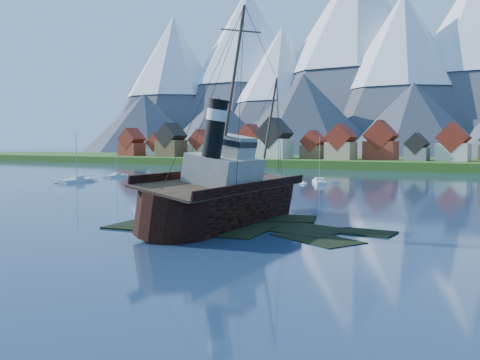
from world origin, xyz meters
The scene contains 9 objects.
ground centered at (0.00, 0.00, 0.00)m, with size 1400.00×1400.00×0.00m, color #1C314E.
shoal centered at (1.78, 2.15, -0.35)m, with size 31.71×21.24×1.14m.
shore_bank centered at (0.00, 170.00, 0.00)m, with size 600.00×80.00×3.20m, color #214915.
seawall centered at (0.00, 132.00, 0.00)m, with size 600.00×2.50×2.00m, color #3F3D38.
town centered at (-33.12, 152.18, 8.99)m, with size 250.96×16.69×17.30m.
tugboat_wreck centered at (-1.64, 4.53, 3.27)m, with size 7.67×33.03×26.17m.
sailboat_a centered at (-68.64, 39.85, 0.28)m, with size 4.16×10.74×12.78m.
sailboat_b centered at (-73.88, 58.59, 0.27)m, with size 3.01×8.00×11.32m.
sailboat_c centered at (-16.61, 66.85, 0.26)m, with size 6.59×8.92×11.66m.
Camera 1 is at (32.99, -49.94, 9.59)m, focal length 40.00 mm.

